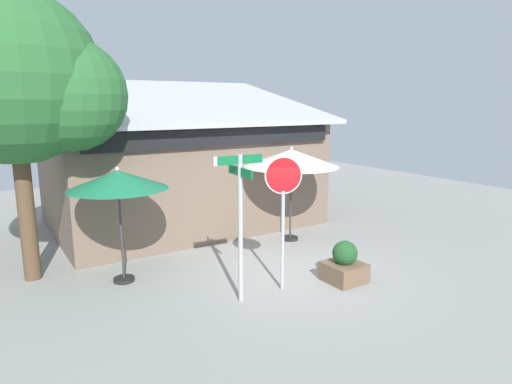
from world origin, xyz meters
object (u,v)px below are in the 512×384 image
(patio_umbrella_forest_green_left, at_px, (118,181))
(patio_umbrella_ivory_center, at_px, (291,158))
(shade_tree, at_px, (25,82))
(stop_sign, at_px, (283,199))
(street_sign_post, at_px, (240,212))
(sidewalk_planter, at_px, (344,265))

(patio_umbrella_forest_green_left, distance_m, patio_umbrella_ivory_center, 4.77)
(patio_umbrella_ivory_center, xyz_separation_m, shade_tree, (-6.14, 0.69, 1.87))
(patio_umbrella_ivory_center, bearing_deg, shade_tree, 173.62)
(stop_sign, height_order, shade_tree, shade_tree)
(street_sign_post, relative_size, stop_sign, 1.04)
(street_sign_post, distance_m, patio_umbrella_forest_green_left, 2.73)
(shade_tree, relative_size, sidewalk_planter, 6.72)
(street_sign_post, bearing_deg, patio_umbrella_ivory_center, 39.47)
(stop_sign, bearing_deg, patio_umbrella_ivory_center, 50.16)
(shade_tree, distance_m, sidewalk_planter, 7.49)
(patio_umbrella_ivory_center, height_order, shade_tree, shade_tree)
(stop_sign, xyz_separation_m, shade_tree, (-3.99, 3.27, 2.26))
(patio_umbrella_forest_green_left, xyz_separation_m, patio_umbrella_ivory_center, (4.75, 0.42, 0.10))
(patio_umbrella_forest_green_left, distance_m, shade_tree, 2.66)
(stop_sign, xyz_separation_m, patio_umbrella_ivory_center, (2.15, 2.58, 0.39))
(street_sign_post, bearing_deg, sidewalk_planter, -9.00)
(stop_sign, distance_m, sidewalk_planter, 2.07)
(street_sign_post, bearing_deg, stop_sign, 0.06)
(patio_umbrella_forest_green_left, bearing_deg, patio_umbrella_ivory_center, 5.07)
(patio_umbrella_forest_green_left, relative_size, shade_tree, 0.41)
(street_sign_post, height_order, shade_tree, shade_tree)
(patio_umbrella_forest_green_left, bearing_deg, street_sign_post, -53.30)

